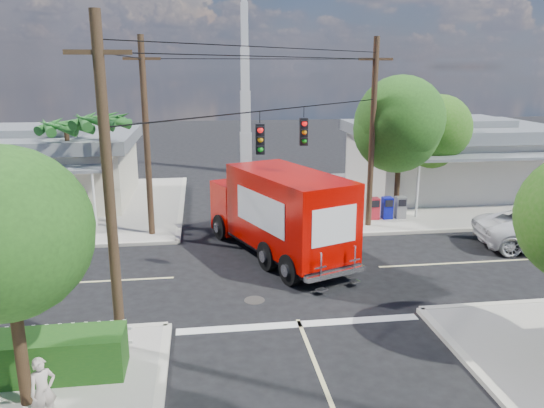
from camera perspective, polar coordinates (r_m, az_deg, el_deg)
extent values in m
plane|color=black|center=(20.55, 0.76, -7.34)|extent=(120.00, 120.00, 0.00)
cube|color=#A49F94|center=(33.77, 16.67, 0.93)|extent=(14.00, 14.00, 0.14)
cube|color=beige|center=(31.56, 5.00, 0.56)|extent=(0.25, 14.00, 0.14)
cube|color=beige|center=(27.78, 22.52, -2.46)|extent=(14.00, 0.25, 0.14)
cube|color=#A49F94|center=(31.87, -22.34, -0.35)|extent=(14.00, 14.00, 0.14)
cube|color=beige|center=(30.83, -9.67, 0.07)|extent=(0.25, 14.00, 0.14)
cube|color=beige|center=(25.43, -26.14, -4.37)|extent=(14.00, 0.25, 0.14)
cube|color=beige|center=(29.99, -2.06, -0.26)|extent=(0.12, 12.00, 0.01)
cube|color=beige|center=(24.06, 25.15, -5.45)|extent=(12.00, 0.12, 0.01)
cube|color=beige|center=(21.57, -26.81, -7.89)|extent=(12.00, 0.12, 0.01)
cube|color=silver|center=(16.69, 2.99, -12.78)|extent=(7.50, 0.40, 0.01)
cube|color=beige|center=(34.95, 18.46, 4.20)|extent=(11.00, 8.00, 3.40)
cube|color=slate|center=(34.66, 18.73, 7.53)|extent=(11.80, 8.80, 0.70)
cube|color=slate|center=(34.61, 18.80, 8.35)|extent=(6.05, 4.40, 0.50)
cube|color=slate|center=(30.50, 22.63, 4.71)|extent=(9.90, 1.80, 0.15)
cylinder|color=silver|center=(28.10, 15.37, 1.54)|extent=(0.12, 0.12, 2.90)
cube|color=beige|center=(33.20, -23.67, 3.04)|extent=(10.00, 8.00, 3.20)
cube|color=slate|center=(32.91, -24.01, 6.36)|extent=(10.80, 8.80, 0.70)
cube|color=slate|center=(32.85, -24.10, 7.22)|extent=(5.50, 4.40, 0.50)
cube|color=slate|center=(28.41, -26.48, 3.24)|extent=(9.00, 1.80, 0.15)
cylinder|color=silver|center=(26.89, -18.60, 0.50)|extent=(0.12, 0.12, 2.70)
cube|color=silver|center=(39.48, -2.82, 5.54)|extent=(0.80, 0.80, 3.00)
cube|color=silver|center=(39.13, -2.87, 9.89)|extent=(0.70, 0.70, 3.00)
cube|color=silver|center=(39.00, -2.93, 14.28)|extent=(0.60, 0.60, 3.00)
cube|color=silver|center=(39.10, -2.99, 18.68)|extent=(0.50, 0.50, 3.00)
cylinder|color=#422D1C|center=(13.35, -25.66, -12.09)|extent=(0.28, 0.28, 3.71)
sphere|color=#234E18|center=(12.55, -26.81, -2.51)|extent=(3.71, 3.71, 3.71)
sphere|color=#234E18|center=(12.19, -25.64, -3.41)|extent=(3.25, 3.25, 3.25)
cylinder|color=#422D1C|center=(28.09, 13.37, 2.91)|extent=(0.28, 0.28, 4.10)
sphere|color=#234E18|center=(27.70, 13.68, 8.10)|extent=(4.10, 4.10, 4.10)
sphere|color=#234E18|center=(27.72, 12.78, 8.69)|extent=(3.33, 3.33, 3.33)
sphere|color=#234E18|center=(27.57, 14.57, 7.75)|extent=(3.58, 3.58, 3.58)
cylinder|color=#422D1C|center=(31.12, 16.39, 3.34)|extent=(0.28, 0.28, 3.58)
sphere|color=#276713|center=(30.79, 16.69, 7.43)|extent=(3.58, 3.58, 3.58)
sphere|color=#276713|center=(30.78, 15.88, 7.91)|extent=(2.91, 2.91, 2.91)
sphere|color=#276713|center=(30.68, 17.50, 7.13)|extent=(3.14, 3.14, 3.14)
cylinder|color=#422D1C|center=(27.23, -17.50, 3.24)|extent=(0.24, 0.24, 5.00)
cone|color=#205D20|center=(26.73, -16.00, 8.79)|extent=(0.50, 2.06, 0.98)
cone|color=#205D20|center=(27.48, -16.51, 8.90)|extent=(1.92, 1.68, 0.98)
cone|color=#205D20|center=(27.77, -18.02, 8.84)|extent=(2.12, 0.95, 0.98)
cone|color=#205D20|center=(27.41, -19.47, 8.66)|extent=(1.34, 2.07, 0.98)
cone|color=#205D20|center=(26.65, -19.79, 8.49)|extent=(1.34, 2.07, 0.98)
cone|color=#205D20|center=(26.05, -18.68, 8.46)|extent=(2.12, 0.95, 0.98)
cone|color=#205D20|center=(26.09, -16.95, 8.60)|extent=(1.92, 1.68, 0.98)
cylinder|color=#422D1C|center=(29.11, -20.88, 3.25)|extent=(0.24, 0.24, 4.60)
cone|color=#205D20|center=(28.59, -19.54, 8.05)|extent=(0.50, 2.06, 0.98)
cone|color=#205D20|center=(29.34, -19.92, 8.17)|extent=(1.92, 1.68, 0.98)
cone|color=#205D20|center=(29.68, -21.31, 8.11)|extent=(2.12, 0.95, 0.98)
cone|color=#205D20|center=(29.35, -22.69, 7.92)|extent=(1.34, 2.07, 0.98)
cone|color=#205D20|center=(28.60, -23.07, 7.73)|extent=(1.34, 2.07, 0.98)
cone|color=#205D20|center=(27.98, -22.11, 7.70)|extent=(2.12, 0.95, 0.98)
cone|color=#205D20|center=(27.97, -20.51, 7.85)|extent=(1.92, 1.68, 0.98)
cylinder|color=#473321|center=(14.21, -17.11, 1.05)|extent=(0.28, 0.28, 9.00)
cube|color=#473321|center=(13.86, -18.22, 15.26)|extent=(1.60, 0.12, 0.12)
cylinder|color=#473321|center=(25.56, 10.73, 7.19)|extent=(0.28, 0.28, 9.00)
cube|color=#473321|center=(25.37, 11.11, 15.05)|extent=(1.60, 0.12, 0.12)
cylinder|color=#473321|center=(24.38, -13.34, 6.70)|extent=(0.28, 0.28, 9.00)
cube|color=#473321|center=(24.17, -13.83, 14.94)|extent=(1.60, 0.12, 0.12)
cylinder|color=black|center=(19.13, 0.82, 10.16)|extent=(10.43, 10.43, 0.04)
cube|color=black|center=(18.33, -1.31, 6.99)|extent=(0.30, 0.24, 1.05)
sphere|color=red|center=(18.15, -1.26, 7.96)|extent=(0.20, 0.20, 0.20)
cube|color=black|center=(20.48, 3.42, 7.76)|extent=(0.30, 0.24, 1.05)
sphere|color=red|center=(20.31, 3.51, 8.64)|extent=(0.20, 0.20, 0.20)
cube|color=silver|center=(15.86, -25.80, -13.89)|extent=(5.94, 0.05, 0.08)
cube|color=silver|center=(15.69, -25.96, -12.60)|extent=(5.94, 0.05, 0.08)
cube|color=silver|center=(15.15, -15.47, -13.62)|extent=(0.09, 0.06, 1.00)
cube|color=red|center=(27.40, 10.90, -0.46)|extent=(0.50, 0.50, 1.10)
cube|color=#080E8A|center=(27.63, 12.27, -0.41)|extent=(0.50, 0.50, 1.10)
cube|color=slate|center=(27.88, 13.63, -0.36)|extent=(0.50, 0.50, 1.10)
cube|color=black|center=(22.26, 0.53, -4.02)|extent=(5.25, 8.45, 0.26)
cube|color=#BC0500|center=(24.72, -3.16, -0.13)|extent=(2.98, 2.58, 2.30)
cube|color=black|center=(25.25, -3.92, 1.15)|extent=(2.13, 1.06, 0.99)
cube|color=silver|center=(25.72, -4.08, -1.25)|extent=(2.27, 1.01, 0.37)
cube|color=#BC0500|center=(21.04, 1.82, -0.68)|extent=(4.67, 6.59, 3.03)
cube|color=white|center=(21.70, 4.82, 0.17)|extent=(1.41, 3.50, 1.36)
cube|color=white|center=(20.36, -1.36, -0.74)|extent=(1.41, 3.50, 1.36)
cube|color=white|center=(18.56, 6.72, -2.36)|extent=(1.75, 0.72, 1.36)
cube|color=silver|center=(19.03, 6.81, -7.42)|extent=(2.42, 1.17, 0.19)
cube|color=silver|center=(18.38, 5.25, -6.80)|extent=(0.46, 0.23, 1.04)
cube|color=silver|center=(19.20, 8.86, -5.96)|extent=(0.46, 0.23, 1.04)
cylinder|color=black|center=(24.32, -5.51, -2.47)|extent=(0.74, 1.19, 1.15)
cylinder|color=black|center=(25.34, -0.55, -1.70)|extent=(0.74, 1.19, 1.15)
cylinder|color=black|center=(19.25, 1.96, -7.07)|extent=(0.74, 1.19, 1.15)
cylinder|color=black|center=(20.52, 7.72, -5.79)|extent=(0.74, 1.19, 1.15)
imported|color=beige|center=(13.04, -23.42, -17.95)|extent=(0.67, 0.63, 1.54)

